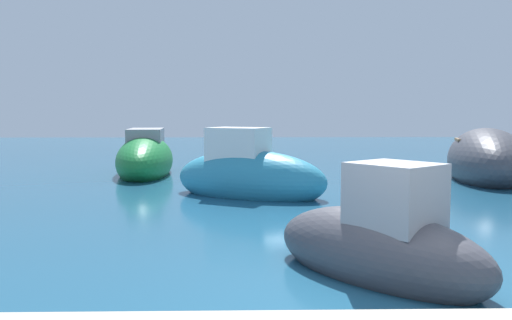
# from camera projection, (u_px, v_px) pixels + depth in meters

# --- Properties ---
(ground) EXTENTS (80.00, 80.00, 0.00)m
(ground) POSITION_uv_depth(u_px,v_px,m) (385.00, 290.00, 6.69)
(ground) COLOR #1E5170
(moored_boat_0) EXTENTS (4.50, 3.44, 2.11)m
(moored_boat_0) POSITION_uv_depth(u_px,v_px,m) (249.00, 176.00, 14.15)
(moored_boat_0) COLOR teal
(moored_boat_0) RESTS_ON ground
(moored_boat_2) EXTENTS (3.09, 3.41, 1.79)m
(moored_boat_2) POSITION_uv_depth(u_px,v_px,m) (379.00, 245.00, 7.19)
(moored_boat_2) COLOR #3F3F47
(moored_boat_2) RESTS_ON ground
(moored_boat_3) EXTENTS (2.39, 5.84, 1.96)m
(moored_boat_3) POSITION_uv_depth(u_px,v_px,m) (145.00, 158.00, 19.19)
(moored_boat_3) COLOR #197233
(moored_boat_3) RESTS_ON ground
(moored_boat_5) EXTENTS (3.88, 6.24, 2.14)m
(moored_boat_5) POSITION_uv_depth(u_px,v_px,m) (486.00, 161.00, 17.64)
(moored_boat_5) COLOR #3F3F47
(moored_boat_5) RESTS_ON ground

